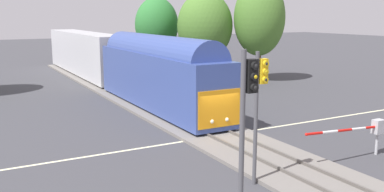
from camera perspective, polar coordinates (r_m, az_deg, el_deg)
ground_plane at (r=24.82m, az=3.29°, el=-5.38°), size 220.00×220.00×0.00m
road_centre_stripe at (r=24.82m, az=3.29°, el=-5.37°), size 44.00×0.20×0.01m
railway_track at (r=24.80m, az=3.29°, el=-5.17°), size 4.40×80.00×0.32m
commuter_train at (r=40.89m, az=-10.48°, el=4.84°), size 3.04×40.44×5.16m
crossing_gate_near at (r=22.77m, az=22.73°, el=-4.03°), size 5.35×0.40×1.80m
traffic_signal_near_left at (r=12.84m, az=7.27°, el=-2.56°), size 0.53×0.38×5.93m
traffic_signal_median at (r=17.29m, az=9.00°, el=-0.09°), size 0.53×0.38×5.50m
maple_right_background at (r=45.44m, az=8.98°, el=10.22°), size 5.29×5.29×10.49m
oak_far_right at (r=45.57m, az=1.73°, el=9.32°), size 5.83×5.83×9.29m
elm_centre_background at (r=49.14m, az=-4.73°, el=9.41°), size 4.90×4.90×8.86m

